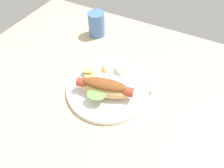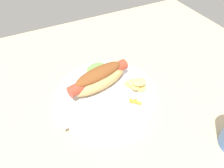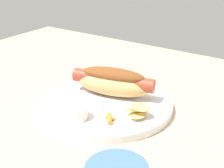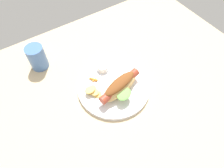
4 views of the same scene
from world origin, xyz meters
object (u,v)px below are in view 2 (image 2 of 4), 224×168
at_px(fork, 93,114).
at_px(chips_pile, 136,84).
at_px(plate, 106,94).
at_px(carrot_garnish, 135,102).
at_px(knife, 84,113).
at_px(hot_dog, 99,78).
at_px(sauce_ramekin, 120,115).

height_order(fork, chips_pile, chips_pile).
xyz_separation_m(plate, carrot_garnish, (-0.05, 0.07, 0.01)).
relative_size(fork, knife, 1.04).
bearing_deg(plate, fork, 42.57).
bearing_deg(plate, chips_pile, 166.79).
bearing_deg(chips_pile, carrot_garnish, 57.18).
bearing_deg(carrot_garnish, knife, -11.51).
relative_size(hot_dog, sauce_ramekin, 4.15).
height_order(sauce_ramekin, knife, sauce_ramekin).
distance_m(sauce_ramekin, knife, 0.09).
height_order(fork, knife, same).
xyz_separation_m(sauce_ramekin, carrot_garnish, (-0.06, -0.03, -0.01)).
bearing_deg(knife, fork, -55.59).
height_order(knife, carrot_garnish, carrot_garnish).
bearing_deg(knife, hot_dog, 25.46).
xyz_separation_m(fork, chips_pile, (-0.14, -0.04, 0.01)).
distance_m(fork, knife, 0.02).
relative_size(hot_dog, carrot_garnish, 5.82).
xyz_separation_m(plate, chips_pile, (-0.08, 0.02, 0.02)).
bearing_deg(plate, carrot_garnish, 126.54).
bearing_deg(carrot_garnish, plate, -53.46).
bearing_deg(plate, hot_dog, -77.91).
height_order(hot_dog, carrot_garnish, hot_dog).
bearing_deg(fork, plate, 24.68).
bearing_deg(carrot_garnish, chips_pile, -122.82).
xyz_separation_m(hot_dog, carrot_garnish, (-0.06, 0.10, -0.03)).
height_order(plate, chips_pile, chips_pile).
height_order(hot_dog, chips_pile, hot_dog).
relative_size(knife, chips_pile, 1.90).
distance_m(hot_dog, chips_pile, 0.10).
distance_m(sauce_ramekin, carrot_garnish, 0.07).
height_order(plate, carrot_garnish, carrot_garnish).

